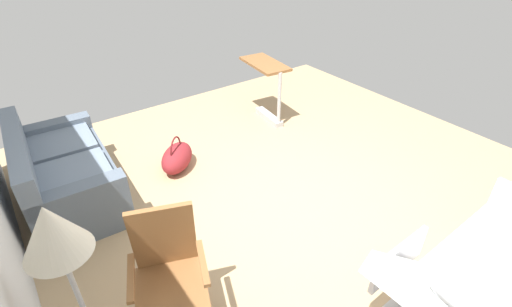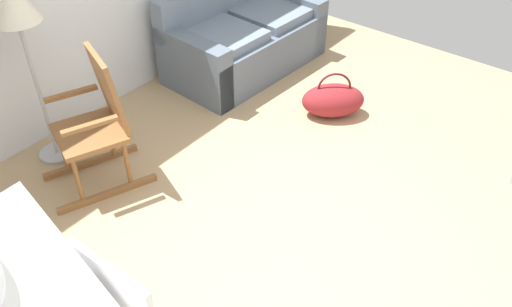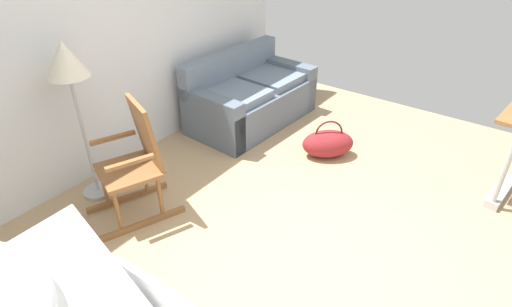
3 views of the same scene
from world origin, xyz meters
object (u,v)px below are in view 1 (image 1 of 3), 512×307
object	(u,v)px
floor_lamp	(57,245)
duffel_bag	(177,158)
rocking_chair	(170,275)
overbed_table	(268,85)
couch	(65,175)

from	to	relation	value
floor_lamp	duffel_bag	xyz separation A→B (m)	(1.91, -1.46, -1.07)
rocking_chair	overbed_table	bearing A→B (deg)	-49.28
overbed_table	duffel_bag	bearing A→B (deg)	103.60
couch	overbed_table	size ratio (longest dim) A/B	1.90
rocking_chair	couch	bearing A→B (deg)	7.99
rocking_chair	floor_lamp	distance (m)	0.92
overbed_table	duffel_bag	world-z (taller)	overbed_table
rocking_chair	overbed_table	size ratio (longest dim) A/B	1.22
couch	floor_lamp	bearing A→B (deg)	172.47
overbed_table	duffel_bag	xyz separation A→B (m)	(-0.41, 1.68, -0.38)
floor_lamp	duffel_bag	distance (m)	2.63
couch	overbed_table	xyz separation A→B (m)	(0.24, -2.86, 0.23)
rocking_chair	duffel_bag	world-z (taller)	rocking_chair
rocking_chair	duffel_bag	distance (m)	2.06
duffel_bag	floor_lamp	bearing A→B (deg)	142.61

